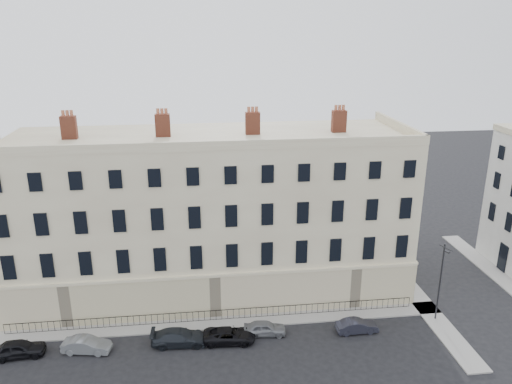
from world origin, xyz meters
TOP-DOWN VIEW (x-y plane):
  - ground at (0.00, 0.00)m, footprint 160.00×160.00m
  - terrace at (-5.97, 11.97)m, footprint 36.22×12.22m
  - pavement_terrace at (-10.00, 5.00)m, footprint 48.00×2.00m
  - pavement_east_return at (13.00, 8.00)m, footprint 2.00×24.00m
  - pavement_adjacent at (23.00, 10.00)m, footprint 2.00×20.00m
  - railings at (-6.00, 5.40)m, footprint 35.00×0.04m
  - car_a at (-21.39, 2.38)m, footprint 4.09×1.91m
  - car_b at (-16.28, 2.29)m, footprint 3.93×1.94m
  - car_c at (-9.07, 2.40)m, footprint 4.60×2.06m
  - car_d at (-5.07, 2.23)m, footprint 4.38×2.28m
  - car_e at (-2.09, 2.89)m, footprint 3.64×1.73m
  - car_f at (5.60, 2.29)m, footprint 3.52×1.30m
  - streetlamp at (12.96, 3.15)m, footprint 0.63×1.51m

SIDE VIEW (x-z plane):
  - ground at x=0.00m, z-range 0.00..0.00m
  - pavement_terrace at x=-10.00m, z-range 0.00..0.12m
  - pavement_east_return at x=13.00m, z-range 0.00..0.12m
  - pavement_adjacent at x=23.00m, z-range 0.00..0.12m
  - railings at x=-6.00m, z-range 0.07..1.03m
  - car_f at x=5.60m, z-range 0.00..1.15m
  - car_d at x=-5.07m, z-range 0.00..1.18m
  - car_e at x=-2.09m, z-range 0.00..1.20m
  - car_b at x=-16.28m, z-range 0.00..1.24m
  - car_c at x=-9.07m, z-range 0.00..1.31m
  - car_a at x=-21.39m, z-range 0.00..1.36m
  - streetlamp at x=12.96m, z-range 0.39..7.63m
  - terrace at x=-5.97m, z-range -1.00..16.00m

